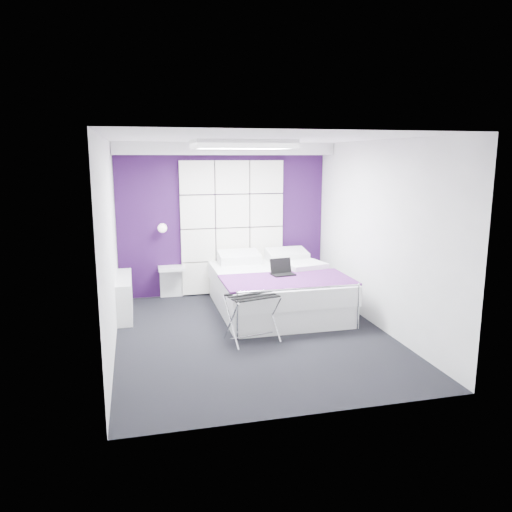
{
  "coord_description": "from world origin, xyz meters",
  "views": [
    {
      "loc": [
        -1.49,
        -6.25,
        2.38
      ],
      "look_at": [
        0.13,
        0.35,
        1.02
      ],
      "focal_mm": 35.0,
      "sensor_mm": 36.0,
      "label": 1
    }
  ],
  "objects_px": {
    "bed": "(276,289)",
    "laptop": "(282,271)",
    "radiator": "(125,296)",
    "nightstand": "(172,268)",
    "wall_lamp": "(162,228)",
    "luggage_rack": "(252,318)"
  },
  "relations": [
    {
      "from": "radiator",
      "to": "bed",
      "type": "xyz_separation_m",
      "value": [
        2.3,
        -0.29,
        0.04
      ]
    },
    {
      "from": "bed",
      "to": "laptop",
      "type": "height_order",
      "value": "laptop"
    },
    {
      "from": "radiator",
      "to": "laptop",
      "type": "xyz_separation_m",
      "value": [
        2.31,
        -0.57,
        0.4
      ]
    },
    {
      "from": "laptop",
      "to": "nightstand",
      "type": "bearing_deg",
      "value": 132.33
    },
    {
      "from": "wall_lamp",
      "to": "luggage_rack",
      "type": "distance_m",
      "value": 2.62
    },
    {
      "from": "luggage_rack",
      "to": "laptop",
      "type": "relative_size",
      "value": 1.86
    },
    {
      "from": "radiator",
      "to": "nightstand",
      "type": "height_order",
      "value": "radiator"
    },
    {
      "from": "radiator",
      "to": "luggage_rack",
      "type": "distance_m",
      "value": 2.21
    },
    {
      "from": "bed",
      "to": "nightstand",
      "type": "bearing_deg",
      "value": 146.81
    },
    {
      "from": "radiator",
      "to": "laptop",
      "type": "height_order",
      "value": "laptop"
    },
    {
      "from": "luggage_rack",
      "to": "laptop",
      "type": "bearing_deg",
      "value": 40.46
    },
    {
      "from": "bed",
      "to": "luggage_rack",
      "type": "height_order",
      "value": "bed"
    },
    {
      "from": "radiator",
      "to": "bed",
      "type": "relative_size",
      "value": 0.53
    },
    {
      "from": "bed",
      "to": "laptop",
      "type": "xyz_separation_m",
      "value": [
        0.01,
        -0.29,
        0.36
      ]
    },
    {
      "from": "laptop",
      "to": "wall_lamp",
      "type": "bearing_deg",
      "value": 133.68
    },
    {
      "from": "wall_lamp",
      "to": "bed",
      "type": "bearing_deg",
      "value": -32.14
    },
    {
      "from": "bed",
      "to": "nightstand",
      "type": "xyz_separation_m",
      "value": [
        -1.54,
        1.01,
        0.2
      ]
    },
    {
      "from": "wall_lamp",
      "to": "luggage_rack",
      "type": "xyz_separation_m",
      "value": [
        1.0,
        -2.25,
        -0.91
      ]
    },
    {
      "from": "wall_lamp",
      "to": "laptop",
      "type": "distance_m",
      "value": 2.2
    },
    {
      "from": "wall_lamp",
      "to": "radiator",
      "type": "bearing_deg",
      "value": -130.1
    },
    {
      "from": "radiator",
      "to": "bed",
      "type": "distance_m",
      "value": 2.32
    },
    {
      "from": "radiator",
      "to": "luggage_rack",
      "type": "bearing_deg",
      "value": -42.31
    }
  ]
}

